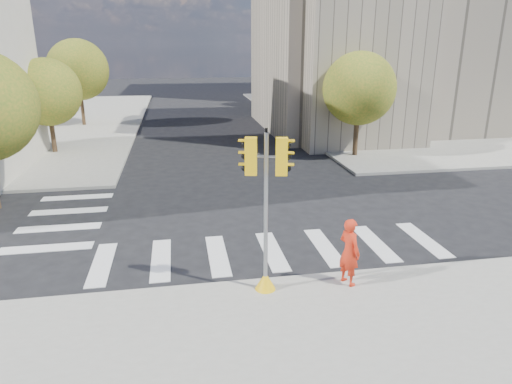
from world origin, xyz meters
TOP-DOWN VIEW (x-y plane):
  - ground at (0.00, 0.00)m, footprint 160.00×160.00m
  - sidewalk_far_right at (20.00, 26.00)m, footprint 28.00×40.00m
  - civic_building at (15.59, 19.12)m, footprint 26.00×16.00m
  - tree_lw_mid at (-10.50, 14.00)m, footprint 4.00×4.00m
  - tree_lw_far at (-10.50, 24.00)m, footprint 4.80×4.80m
  - tree_re_near at (7.50, 10.00)m, footprint 4.20×4.20m
  - tree_re_mid at (7.50, 22.00)m, footprint 4.60×4.60m
  - tree_re_far at (7.50, 34.00)m, footprint 4.00×4.00m
  - lamp_near at (8.00, 14.00)m, footprint 0.35×0.18m
  - lamp_far at (8.00, 28.00)m, footprint 0.35×0.18m
  - traffic_signal at (-0.84, -4.60)m, footprint 1.08×0.56m
  - photographer at (1.48, -4.68)m, footprint 0.70×0.83m

SIDE VIEW (x-z plane):
  - ground at x=0.00m, z-range 0.00..0.00m
  - sidewalk_far_right at x=20.00m, z-range 0.00..0.15m
  - photographer at x=1.48m, z-range 0.15..2.07m
  - traffic_signal at x=-0.84m, z-range -0.19..4.22m
  - tree_lw_mid at x=-10.50m, z-range 0.88..6.65m
  - tree_re_far at x=7.50m, z-range 0.93..6.80m
  - tree_re_near at x=7.50m, z-range 0.97..7.13m
  - tree_re_mid at x=7.50m, z-range 1.02..7.68m
  - tree_lw_far at x=-10.50m, z-range 1.07..8.01m
  - lamp_near at x=8.00m, z-range 0.52..8.63m
  - lamp_far at x=8.00m, z-range 0.52..8.63m
  - civic_building at x=15.59m, z-range -2.43..16.96m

